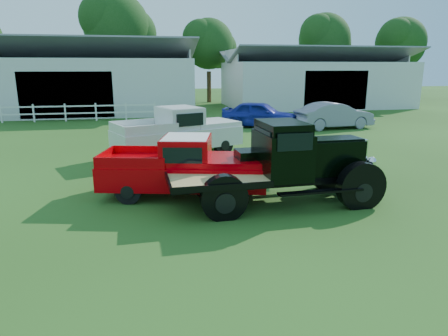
{
  "coord_description": "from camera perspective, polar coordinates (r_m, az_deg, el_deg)",
  "views": [
    {
      "loc": [
        -1.78,
        -8.68,
        3.61
      ],
      "look_at": [
        0.2,
        1.2,
        1.05
      ],
      "focal_mm": 32.0,
      "sensor_mm": 36.0,
      "label": 1
    }
  ],
  "objects": [
    {
      "name": "ground",
      "position": [
        9.57,
        0.24,
        -7.91
      ],
      "size": [
        120.0,
        120.0,
        0.0
      ],
      "primitive_type": "plane",
      "color": "#264715"
    },
    {
      "name": "shed_left",
      "position": [
        35.08,
        -20.37,
        12.08
      ],
      "size": [
        18.8,
        10.2,
        5.6
      ],
      "primitive_type": null,
      "color": "#AFAFAF",
      "rests_on": "ground"
    },
    {
      "name": "shed_right",
      "position": [
        39.03,
        12.81,
        12.44
      ],
      "size": [
        16.8,
        9.2,
        5.2
      ],
      "primitive_type": null,
      "color": "#AFAFAF",
      "rests_on": "ground"
    },
    {
      "name": "fence_rail",
      "position": [
        29.5,
        -23.65,
        7.23
      ],
      "size": [
        14.2,
        0.16,
        1.2
      ],
      "primitive_type": null,
      "color": "white",
      "rests_on": "ground"
    },
    {
      "name": "tree_b",
      "position": [
        42.79,
        -14.95,
        16.68
      ],
      "size": [
        6.9,
        6.9,
        11.5
      ],
      "primitive_type": null,
      "color": "#0D340B",
      "rests_on": "ground"
    },
    {
      "name": "tree_c",
      "position": [
        42.24,
        -2.19,
        15.47
      ],
      "size": [
        5.4,
        5.4,
        9.0
      ],
      "primitive_type": null,
      "color": "#0D340B",
      "rests_on": "ground"
    },
    {
      "name": "tree_d",
      "position": [
        47.06,
        14.03,
        15.56
      ],
      "size": [
        6.0,
        6.0,
        10.0
      ],
      "primitive_type": null,
      "color": "#0D340B",
      "rests_on": "ground"
    },
    {
      "name": "tree_e",
      "position": [
        49.28,
        23.76,
        14.44
      ],
      "size": [
        5.7,
        5.7,
        9.5
      ],
      "primitive_type": null,
      "color": "#0D340B",
      "rests_on": "ground"
    },
    {
      "name": "vintage_flatbed",
      "position": [
        10.77,
        7.64,
        0.7
      ],
      "size": [
        5.68,
        2.39,
        2.22
      ],
      "primitive_type": null,
      "rotation": [
        0.0,
        0.0,
        0.03
      ],
      "color": "black",
      "rests_on": "ground"
    },
    {
      "name": "red_pickup",
      "position": [
        11.38,
        -5.8,
        0.26
      ],
      "size": [
        5.09,
        2.91,
        1.75
      ],
      "primitive_type": null,
      "rotation": [
        0.0,
        0.0,
        -0.24
      ],
      "color": "#C30006",
      "rests_on": "ground"
    },
    {
      "name": "white_pickup",
      "position": [
        16.66,
        -6.62,
        5.12
      ],
      "size": [
        5.78,
        3.92,
        1.98
      ],
      "primitive_type": null,
      "rotation": [
        0.0,
        0.0,
        0.37
      ],
      "color": "silver",
      "rests_on": "ground"
    },
    {
      "name": "misc_car_blue",
      "position": [
        24.7,
        5.14,
        7.66
      ],
      "size": [
        4.97,
        3.86,
        1.58
      ],
      "primitive_type": "imported",
      "rotation": [
        0.0,
        0.0,
        1.07
      ],
      "color": "navy",
      "rests_on": "ground"
    },
    {
      "name": "misc_car_grey",
      "position": [
        24.99,
        15.44,
        7.24
      ],
      "size": [
        4.86,
        2.16,
        1.55
      ],
      "primitive_type": "imported",
      "rotation": [
        0.0,
        0.0,
        1.68
      ],
      "color": "slate",
      "rests_on": "ground"
    }
  ]
}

